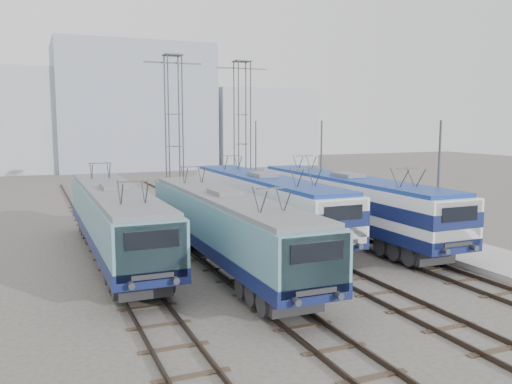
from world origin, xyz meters
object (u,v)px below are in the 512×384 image
(locomotive_center_right, at_px, (264,199))
(locomotive_far_right, at_px, (349,200))
(locomotive_center_left, at_px, (227,224))
(catenary_tower_east, at_px, (242,125))
(mast_front, at_px, (438,189))
(locomotive_far_left, at_px, (115,217))
(mast_rear, at_px, (256,159))
(catenary_tower_west, at_px, (174,125))
(mast_mid, at_px, (321,170))

(locomotive_center_right, height_order, locomotive_far_right, locomotive_far_right)
(locomotive_center_right, bearing_deg, locomotive_center_left, -126.96)
(locomotive_center_left, distance_m, locomotive_far_right, 9.73)
(catenary_tower_east, xyz_separation_m, mast_front, (2.10, -22.00, -3.14))
(locomotive_center_right, bearing_deg, locomotive_far_left, -166.52)
(catenary_tower_east, relative_size, mast_rear, 1.71)
(locomotive_center_right, bearing_deg, catenary_tower_west, 100.35)
(locomotive_center_right, height_order, mast_mid, mast_mid)
(locomotive_far_left, xyz_separation_m, mast_rear, (15.35, 18.48, 1.29))
(mast_rear, bearing_deg, catenary_tower_east, -136.40)
(catenary_tower_west, xyz_separation_m, catenary_tower_east, (6.50, 2.00, 0.00))
(mast_front, height_order, mast_mid, same)
(locomotive_far_left, xyz_separation_m, locomotive_far_right, (13.50, -0.12, 0.11))
(locomotive_center_left, distance_m, mast_mid, 15.02)
(locomotive_center_left, bearing_deg, mast_rear, 64.05)
(catenary_tower_west, distance_m, mast_rear, 9.99)
(locomotive_center_right, height_order, mast_rear, mast_rear)
(locomotive_center_left, relative_size, catenary_tower_west, 1.46)
(mast_front, bearing_deg, mast_mid, 90.00)
(catenary_tower_west, bearing_deg, mast_front, -66.73)
(catenary_tower_east, height_order, mast_mid, catenary_tower_east)
(locomotive_far_right, distance_m, mast_rear, 18.73)
(locomotive_center_right, height_order, mast_front, mast_front)
(locomotive_far_right, height_order, catenary_tower_west, catenary_tower_west)
(locomotive_far_left, distance_m, mast_rear, 24.05)
(mast_front, distance_m, mast_mid, 12.00)
(catenary_tower_west, height_order, mast_rear, catenary_tower_west)
(locomotive_center_right, relative_size, locomotive_far_right, 1.00)
(mast_front, height_order, mast_rear, same)
(locomotive_far_right, bearing_deg, catenary_tower_west, 114.81)
(catenary_tower_west, xyz_separation_m, mast_rear, (8.60, 4.00, -3.14))
(catenary_tower_east, bearing_deg, mast_rear, 43.60)
(catenary_tower_west, bearing_deg, locomotive_far_right, -65.19)
(catenary_tower_west, height_order, mast_front, catenary_tower_west)
(locomotive_far_left, bearing_deg, mast_front, -19.80)
(locomotive_far_left, height_order, catenary_tower_west, catenary_tower_west)
(locomotive_far_right, height_order, mast_rear, mast_rear)
(locomotive_center_left, height_order, mast_rear, mast_rear)
(locomotive_far_left, distance_m, locomotive_far_right, 13.50)
(locomotive_far_left, bearing_deg, catenary_tower_east, 51.19)
(mast_front, xyz_separation_m, mast_mid, (0.00, 12.00, 0.00))
(locomotive_center_left, xyz_separation_m, mast_rear, (10.85, 22.30, 1.32))
(locomotive_center_right, bearing_deg, mast_rear, 68.74)
(locomotive_far_left, height_order, mast_mid, mast_mid)
(locomotive_center_right, bearing_deg, mast_mid, 34.21)
(locomotive_center_left, xyz_separation_m, mast_mid, (10.85, 10.30, 1.32))
(locomotive_center_right, xyz_separation_m, mast_rear, (6.35, 16.32, 1.19))
(locomotive_far_left, relative_size, locomotive_far_right, 0.97)
(catenary_tower_east, distance_m, mast_mid, 10.69)
(locomotive_far_left, distance_m, mast_mid, 16.71)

